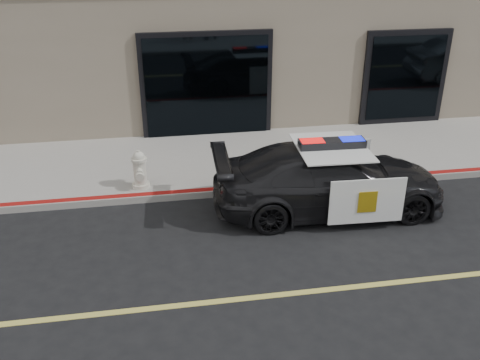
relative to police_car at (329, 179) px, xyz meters
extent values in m
plane|color=black|center=(-0.97, -2.60, -0.69)|extent=(120.00, 120.00, 0.00)
cube|color=gray|center=(-0.97, 2.65, -0.61)|extent=(60.00, 3.50, 0.15)
imported|color=black|center=(0.00, 0.00, -0.01)|extent=(2.24, 4.81, 1.35)
cube|color=white|center=(0.41, -0.99, -0.03)|extent=(1.45, 0.09, 0.90)
cube|color=white|center=(0.48, 0.95, -0.03)|extent=(1.45, 0.09, 0.90)
cube|color=white|center=(0.00, 0.00, 0.68)|extent=(1.41, 1.67, 0.02)
cube|color=gold|center=(0.41, -1.01, -0.03)|extent=(0.36, 0.02, 0.43)
cube|color=black|center=(0.00, 0.00, 0.76)|extent=(1.31, 0.39, 0.16)
cube|color=red|center=(-0.40, 0.01, 0.77)|extent=(0.46, 0.31, 0.15)
cube|color=#0C19CC|center=(0.39, -0.01, 0.77)|extent=(0.46, 0.31, 0.15)
cylinder|color=beige|center=(-3.77, 1.35, -0.49)|extent=(0.39, 0.39, 0.09)
cylinder|color=beige|center=(-3.77, 1.35, -0.18)|extent=(0.28, 0.28, 0.54)
cylinder|color=beige|center=(-3.77, 1.35, 0.11)|extent=(0.33, 0.33, 0.06)
sphere|color=beige|center=(-3.77, 1.35, 0.17)|extent=(0.25, 0.25, 0.25)
cylinder|color=beige|center=(-3.77, 1.35, 0.28)|extent=(0.07, 0.07, 0.07)
cylinder|color=beige|center=(-3.77, 1.53, -0.11)|extent=(0.14, 0.13, 0.14)
cylinder|color=beige|center=(-3.77, 1.17, -0.11)|extent=(0.14, 0.13, 0.14)
cylinder|color=beige|center=(-3.77, 1.14, -0.18)|extent=(0.18, 0.15, 0.18)
camera|label=1|loc=(-3.36, -9.23, 4.67)|focal=40.00mm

